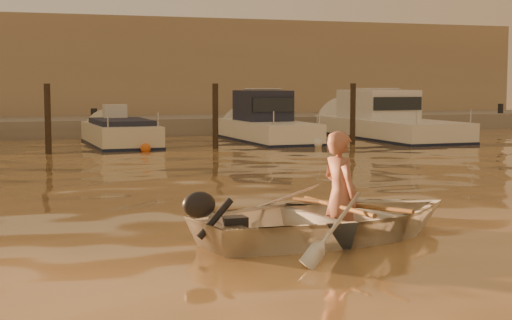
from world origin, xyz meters
name	(u,v)px	position (x,y,z in m)	size (l,w,h in m)	color
ground_plane	(168,249)	(0.00, 0.00, 0.00)	(160.00, 160.00, 0.00)	olive
dinghy	(334,217)	(2.21, -0.05, 0.27)	(2.71, 3.79, 0.79)	silver
person	(340,196)	(2.31, -0.04, 0.55)	(0.62, 0.41, 1.71)	#A46552
outboard_motor	(232,227)	(0.73, -0.30, 0.28)	(0.90, 0.40, 0.70)	black
oar_port	(349,205)	(2.45, -0.01, 0.42)	(0.06, 0.06, 2.10)	brown
oar_starboard	(337,206)	(2.26, -0.04, 0.42)	(0.06, 0.06, 2.10)	brown
moored_boat_3	(120,138)	(2.25, 16.00, 0.22)	(1.87, 5.48, 0.95)	beige
moored_boat_4	(268,123)	(7.36, 16.00, 0.62)	(1.95, 6.13, 1.75)	white
moored_boat_5	(388,121)	(12.03, 16.00, 0.62)	(2.53, 8.39, 1.75)	white
piling_2	(48,122)	(-0.20, 13.80, 0.90)	(0.18, 0.18, 2.20)	#2D2319
piling_3	(215,119)	(4.80, 13.80, 0.90)	(0.18, 0.18, 2.20)	#2D2319
piling_4	(353,117)	(9.50, 13.80, 0.90)	(0.18, 0.18, 2.20)	#2D2319
fender_d	(146,148)	(2.55, 13.47, 0.10)	(0.30, 0.30, 0.30)	#D25A18
fender_e	(318,144)	(8.05, 13.37, 0.10)	(0.30, 0.30, 0.30)	silver
quay	(35,132)	(0.00, 21.50, 0.15)	(52.00, 4.00, 1.00)	gray
waterfront_building	(25,74)	(0.00, 27.00, 2.40)	(46.00, 7.00, 4.80)	#9E8466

